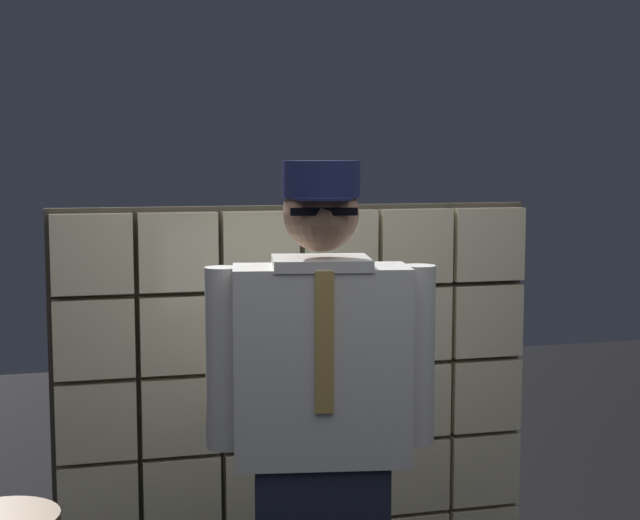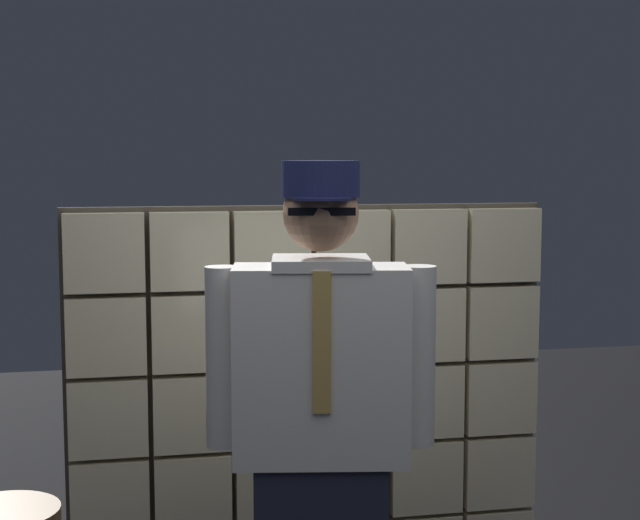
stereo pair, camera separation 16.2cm
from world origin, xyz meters
name	(u,v)px [view 1 (the left image)]	position (x,y,z in m)	size (l,w,h in m)	color
glass_block_wall	(300,407)	(0.00, 1.36, 0.82)	(2.00, 0.10, 1.67)	beige
standing_person	(321,437)	(-0.15, 0.45, 0.96)	(0.74, 0.36, 1.84)	#1E2333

